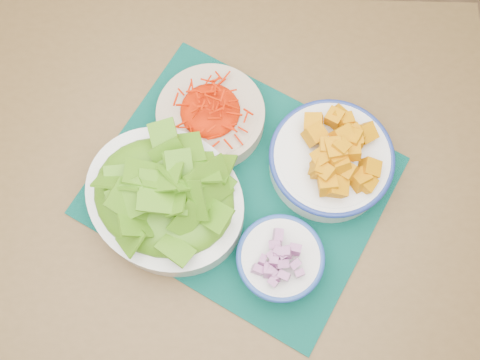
% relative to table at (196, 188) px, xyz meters
% --- Properties ---
extents(ground, '(4.00, 4.00, 0.00)m').
position_rel_table_xyz_m(ground, '(0.22, -0.11, -0.64)').
color(ground, '#987149').
rests_on(ground, ground).
extents(table, '(1.31, 1.10, 0.75)m').
position_rel_table_xyz_m(table, '(0.00, 0.00, 0.00)').
color(table, brown).
rests_on(table, ground).
extents(placemat, '(0.53, 0.46, 0.00)m').
position_rel_table_xyz_m(placemat, '(0.09, 0.01, 0.11)').
color(placemat, '#012D27').
rests_on(placemat, table).
extents(carrot_bowl, '(0.21, 0.21, 0.08)m').
position_rel_table_xyz_m(carrot_bowl, '(-0.00, 0.10, 0.15)').
color(carrot_bowl, '#BDA98C').
rests_on(carrot_bowl, placemat).
extents(squash_bowl, '(0.24, 0.24, 0.10)m').
position_rel_table_xyz_m(squash_bowl, '(0.23, 0.10, 0.16)').
color(squash_bowl, silver).
rests_on(squash_bowl, placemat).
extents(lettuce_bowl, '(0.33, 0.29, 0.12)m').
position_rel_table_xyz_m(lettuce_bowl, '(-0.01, -0.08, 0.17)').
color(lettuce_bowl, silver).
rests_on(lettuce_bowl, placemat).
extents(onion_bowl, '(0.17, 0.17, 0.08)m').
position_rel_table_xyz_m(onion_bowl, '(0.21, -0.09, 0.15)').
color(onion_bowl, silver).
rests_on(onion_bowl, placemat).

